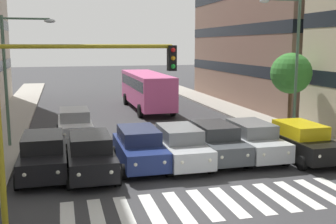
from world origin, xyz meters
TOP-DOWN VIEW (x-y plane):
  - ground_plane at (0.00, 0.00)m, footprint 180.00×180.00m
  - crosswalk_markings at (-0.00, 0.00)m, footprint 10.35×2.80m
  - car_0 at (-5.79, -3.96)m, footprint 2.02×4.44m
  - car_1 at (-3.68, -4.76)m, footprint 2.02×4.44m
  - car_2 at (-1.84, -4.85)m, footprint 2.02×4.44m
  - car_3 at (-0.06, -4.58)m, footprint 2.02×4.44m
  - car_4 at (1.76, -4.76)m, footprint 2.02×4.44m
  - car_5 at (3.92, -4.08)m, footprint 2.02×4.44m
  - car_6 at (5.79, -4.55)m, footprint 2.02×4.44m
  - car_row2_0 at (4.31, -10.84)m, footprint 2.02×4.44m
  - bus_behind_traffic at (-1.84, -20.38)m, footprint 2.78×10.50m
  - traffic_light_gantry at (5.16, 0.47)m, footprint 5.18×0.36m
  - street_lamp_left at (-7.33, -7.64)m, footprint 2.49×0.28m
  - street_lamp_right at (7.25, -9.75)m, footprint 2.67×0.28m
  - street_tree_1 at (-8.28, -9.11)m, footprint 2.43×2.43m

SIDE VIEW (x-z plane):
  - ground_plane at x=0.00m, z-range 0.00..0.00m
  - crosswalk_markings at x=0.00m, z-range 0.00..0.01m
  - car_0 at x=-5.79m, z-range 0.03..1.75m
  - car_1 at x=-3.68m, z-range 0.03..1.75m
  - car_2 at x=-1.84m, z-range 0.03..1.75m
  - car_3 at x=-0.06m, z-range 0.03..1.75m
  - car_4 at x=1.76m, z-range 0.03..1.75m
  - car_5 at x=3.92m, z-range 0.03..1.75m
  - car_6 at x=5.79m, z-range 0.03..1.75m
  - car_row2_0 at x=4.31m, z-range 0.03..1.75m
  - bus_behind_traffic at x=-1.84m, z-range 0.36..3.36m
  - street_tree_1 at x=-8.28m, z-range 1.28..6.01m
  - traffic_light_gantry at x=5.16m, z-range 1.01..6.51m
  - street_lamp_right at x=7.25m, z-range 0.90..7.54m
  - street_lamp_left at x=-7.33m, z-range 0.92..8.62m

